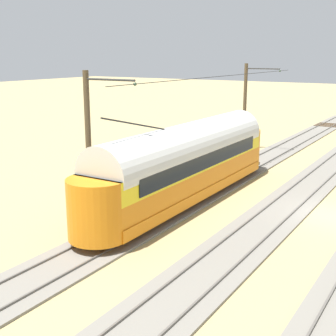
% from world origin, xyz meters
% --- Properties ---
extents(ground_plane, '(220.00, 220.00, 0.00)m').
position_xyz_m(ground_plane, '(0.00, 0.00, 0.00)').
color(ground_plane, tan).
extents(track_third_siding, '(2.80, 80.00, 0.18)m').
position_xyz_m(track_third_siding, '(2.49, -0.31, 0.05)').
color(track_third_siding, slate).
rests_on(track_third_siding, ground).
extents(track_outer_siding, '(2.80, 80.00, 0.18)m').
position_xyz_m(track_outer_siding, '(7.48, -0.31, 0.05)').
color(track_outer_siding, slate).
rests_on(track_outer_siding, ground).
extents(vintage_streetcar, '(2.65, 17.34, 5.26)m').
position_xyz_m(vintage_streetcar, '(7.48, 1.74, 2.26)').
color(vintage_streetcar, orange).
rests_on(vintage_streetcar, ground).
extents(catenary_pole_foreground, '(3.04, 0.28, 7.17)m').
position_xyz_m(catenary_pole_foreground, '(10.22, -12.92, 3.76)').
color(catenary_pole_foreground, '#4C3D28').
rests_on(catenary_pole_foreground, ground).
extents(catenary_pole_mid_near, '(3.04, 0.28, 7.17)m').
position_xyz_m(catenary_pole_mid_near, '(10.22, 6.38, 3.76)').
color(catenary_pole_mid_near, '#4C3D28').
rests_on(catenary_pole_mid_near, ground).
extents(overhead_wire_run, '(2.84, 23.31, 0.18)m').
position_xyz_m(overhead_wire_run, '(7.59, -3.96, 6.63)').
color(overhead_wire_run, black).
rests_on(overhead_wire_run, ground).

